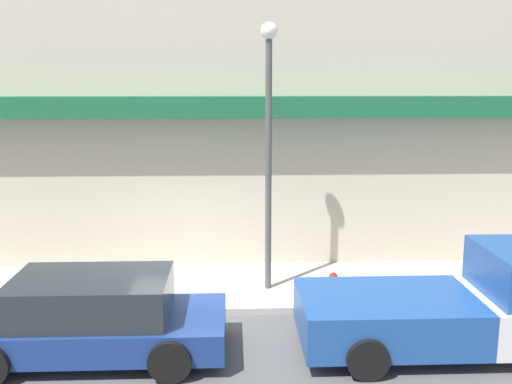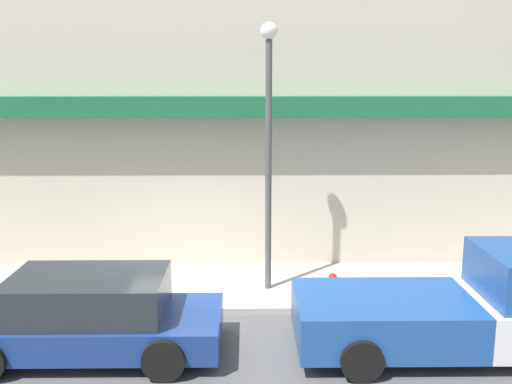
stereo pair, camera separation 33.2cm
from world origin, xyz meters
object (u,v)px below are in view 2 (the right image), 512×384
Objects in this scene: pickup_truck at (463,308)px; parked_car at (89,315)px; fire_hydrant at (333,286)px; street_lamp at (269,128)px.

parked_car is (-6.54, 0.00, -0.10)m from pickup_truck.
pickup_truck is at bearing -1.17° from parked_car.
pickup_truck is 2.90m from fire_hydrant.
pickup_truck is 1.12× the size of parked_car.
parked_car reaches higher than fire_hydrant.
street_lamp is at bearing 39.85° from parked_car.
street_lamp is (-1.35, 0.71, 3.29)m from fire_hydrant.
parked_car is 5.02m from fire_hydrant.
parked_car is at bearing -155.39° from fire_hydrant.
pickup_truck is at bearing -40.04° from street_lamp.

